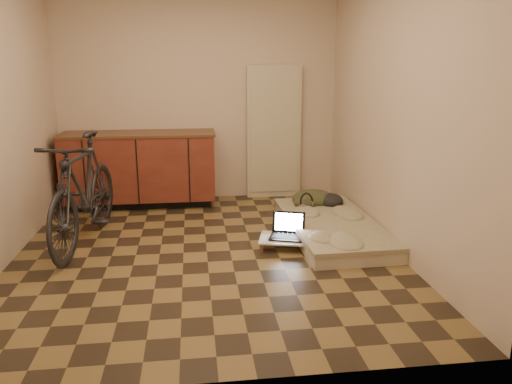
{
  "coord_description": "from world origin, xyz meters",
  "views": [
    {
      "loc": [
        -0.1,
        -4.43,
        1.73
      ],
      "look_at": [
        0.48,
        0.06,
        0.55
      ],
      "focal_mm": 35.0,
      "sensor_mm": 36.0,
      "label": 1
    }
  ],
  "objects": [
    {
      "name": "room_shell",
      "position": [
        0.0,
        0.0,
        1.3
      ],
      "size": [
        3.5,
        4.0,
        2.6
      ],
      "color": "brown",
      "rests_on": "ground"
    },
    {
      "name": "cabinets",
      "position": [
        -0.75,
        1.7,
        0.47
      ],
      "size": [
        1.84,
        0.62,
        0.91
      ],
      "color": "black",
      "rests_on": "ground"
    },
    {
      "name": "appliance_panel",
      "position": [
        0.95,
        1.94,
        0.85
      ],
      "size": [
        0.7,
        0.1,
        1.7
      ],
      "primitive_type": "cube",
      "color": "beige",
      "rests_on": "ground"
    },
    {
      "name": "bicycle",
      "position": [
        -1.15,
        0.36,
        0.59
      ],
      "size": [
        0.78,
        1.89,
        1.19
      ],
      "primitive_type": "imported",
      "rotation": [
        0.0,
        0.0,
        -0.13
      ],
      "color": "black",
      "rests_on": "ground"
    },
    {
      "name": "futon",
      "position": [
        1.3,
        0.33,
        0.08
      ],
      "size": [
        0.91,
        1.83,
        0.16
      ],
      "rotation": [
        0.0,
        0.0,
        0.03
      ],
      "color": "beige",
      "rests_on": "ground"
    },
    {
      "name": "clothing_pile",
      "position": [
        1.32,
        1.01,
        0.26
      ],
      "size": [
        0.53,
        0.44,
        0.21
      ],
      "primitive_type": null,
      "rotation": [
        0.0,
        0.0,
        0.03
      ],
      "color": "#343921",
      "rests_on": "futon"
    },
    {
      "name": "headphones",
      "position": [
        1.13,
        0.77,
        0.24
      ],
      "size": [
        0.33,
        0.33,
        0.16
      ],
      "primitive_type": null,
      "rotation": [
        0.0,
        0.0,
        0.66
      ],
      "color": "black",
      "rests_on": "futon"
    },
    {
      "name": "lap_desk",
      "position": [
        0.8,
        0.02,
        0.08
      ],
      "size": [
        0.65,
        0.5,
        0.1
      ],
      "rotation": [
        0.0,
        0.0,
        -0.24
      ],
      "color": "brown",
      "rests_on": "ground"
    },
    {
      "name": "laptop",
      "position": [
        0.78,
        0.06,
        0.14
      ],
      "size": [
        0.39,
        0.37,
        0.22
      ],
      "rotation": [
        0.0,
        0.0,
        -0.32
      ],
      "color": "black",
      "rests_on": "lap_desk"
    },
    {
      "name": "mouse",
      "position": [
        1.01,
        -0.02,
        0.11
      ],
      "size": [
        0.08,
        0.11,
        0.03
      ],
      "primitive_type": "ellipsoid",
      "rotation": [
        0.0,
        0.0,
        -0.32
      ],
      "color": "silver",
      "rests_on": "lap_desk"
    }
  ]
}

